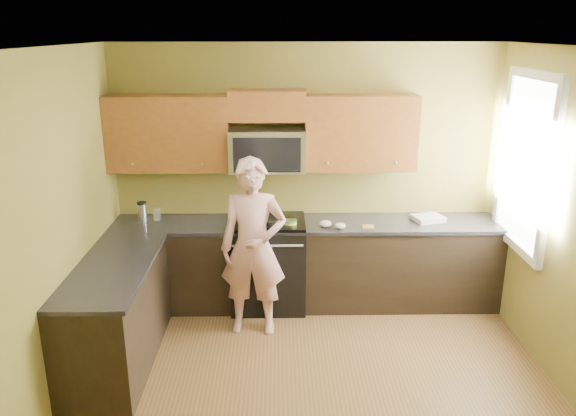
{
  "coord_description": "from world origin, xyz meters",
  "views": [
    {
      "loc": [
        -0.29,
        -3.77,
        2.82
      ],
      "look_at": [
        -0.2,
        1.3,
        1.2
      ],
      "focal_mm": 35.01,
      "sensor_mm": 36.0,
      "label": 1
    }
  ],
  "objects_px": {
    "butter_tub": "(290,227)",
    "travel_mug": "(143,221)",
    "woman": "(253,248)",
    "frying_pan": "(267,224)",
    "microwave": "(268,170)",
    "stove": "(268,263)"
  },
  "relations": [
    {
      "from": "butter_tub",
      "to": "travel_mug",
      "type": "distance_m",
      "value": 1.54
    },
    {
      "from": "woman",
      "to": "frying_pan",
      "type": "relative_size",
      "value": 3.53
    },
    {
      "from": "microwave",
      "to": "butter_tub",
      "type": "distance_m",
      "value": 0.63
    },
    {
      "from": "frying_pan",
      "to": "butter_tub",
      "type": "height_order",
      "value": "frying_pan"
    },
    {
      "from": "woman",
      "to": "microwave",
      "type": "bearing_deg",
      "value": 82.65
    },
    {
      "from": "butter_tub",
      "to": "travel_mug",
      "type": "bearing_deg",
      "value": 171.91
    },
    {
      "from": "microwave",
      "to": "butter_tub",
      "type": "xyz_separation_m",
      "value": [
        0.23,
        -0.25,
        -0.53
      ]
    },
    {
      "from": "stove",
      "to": "travel_mug",
      "type": "relative_size",
      "value": 4.72
    },
    {
      "from": "butter_tub",
      "to": "travel_mug",
      "type": "relative_size",
      "value": 0.64
    },
    {
      "from": "stove",
      "to": "frying_pan",
      "type": "height_order",
      "value": "frying_pan"
    },
    {
      "from": "butter_tub",
      "to": "stove",
      "type": "bearing_deg",
      "value": 152.14
    },
    {
      "from": "microwave",
      "to": "woman",
      "type": "bearing_deg",
      "value": -101.19
    },
    {
      "from": "frying_pan",
      "to": "butter_tub",
      "type": "bearing_deg",
      "value": 5.77
    },
    {
      "from": "woman",
      "to": "frying_pan",
      "type": "bearing_deg",
      "value": 77.14
    },
    {
      "from": "woman",
      "to": "travel_mug",
      "type": "distance_m",
      "value": 1.33
    },
    {
      "from": "stove",
      "to": "microwave",
      "type": "bearing_deg",
      "value": 90.0
    },
    {
      "from": "stove",
      "to": "microwave",
      "type": "xyz_separation_m",
      "value": [
        0.0,
        0.12,
        0.97
      ]
    },
    {
      "from": "stove",
      "to": "butter_tub",
      "type": "xyz_separation_m",
      "value": [
        0.23,
        -0.12,
        0.45
      ]
    },
    {
      "from": "frying_pan",
      "to": "travel_mug",
      "type": "height_order",
      "value": "travel_mug"
    },
    {
      "from": "stove",
      "to": "woman",
      "type": "height_order",
      "value": "woman"
    },
    {
      "from": "butter_tub",
      "to": "travel_mug",
      "type": "height_order",
      "value": "travel_mug"
    },
    {
      "from": "stove",
      "to": "woman",
      "type": "distance_m",
      "value": 0.66
    }
  ]
}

